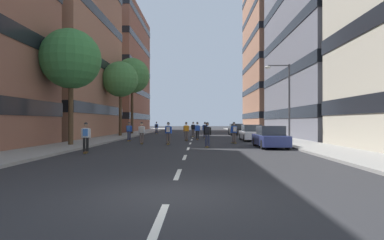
# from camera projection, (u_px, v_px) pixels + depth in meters

# --- Properties ---
(ground_plane) EXTENTS (169.38, 169.38, 0.00)m
(ground_plane) POSITION_uv_depth(u_px,v_px,m) (193.00, 137.00, 35.91)
(ground_plane) COLOR #28282B
(sidewalk_left) EXTENTS (3.55, 77.63, 0.14)m
(sidewalk_left) POSITION_uv_depth(u_px,v_px,m) (126.00, 135.00, 39.63)
(sidewalk_left) COLOR gray
(sidewalk_left) RESTS_ON ground_plane
(sidewalk_right) EXTENTS (3.55, 77.63, 0.14)m
(sidewalk_right) POSITION_uv_depth(u_px,v_px,m) (262.00, 135.00, 39.24)
(sidewalk_right) COLOR gray
(sidewalk_right) RESTS_ON ground_plane
(lane_markings) EXTENTS (0.16, 67.20, 0.01)m
(lane_markings) POSITION_uv_depth(u_px,v_px,m) (193.00, 136.00, 38.18)
(lane_markings) COLOR silver
(lane_markings) RESTS_ON ground_plane
(building_left_mid) EXTENTS (12.18, 17.37, 21.23)m
(building_left_mid) POSITION_uv_depth(u_px,v_px,m) (52.00, 46.00, 36.23)
(building_left_mid) COLOR #9E6B51
(building_left_mid) RESTS_ON ground_plane
(building_left_far) EXTENTS (12.18, 20.81, 23.13)m
(building_left_far) POSITION_uv_depth(u_px,v_px,m) (110.00, 71.00, 59.92)
(building_left_far) COLOR brown
(building_left_far) RESTS_ON ground_plane
(building_right_far) EXTENTS (12.18, 19.26, 33.96)m
(building_right_far) POSITION_uv_depth(u_px,v_px,m) (281.00, 42.00, 59.19)
(building_right_far) COLOR #9E6B51
(building_right_far) RESTS_ON ground_plane
(parked_car_near) EXTENTS (1.82, 4.40, 1.52)m
(parked_car_near) POSITION_uv_depth(u_px,v_px,m) (236.00, 130.00, 41.18)
(parked_car_near) COLOR black
(parked_car_near) RESTS_ON ground_plane
(parked_car_mid) EXTENTS (1.82, 4.40, 1.52)m
(parked_car_mid) POSITION_uv_depth(u_px,v_px,m) (251.00, 133.00, 29.47)
(parked_car_mid) COLOR silver
(parked_car_mid) RESTS_ON ground_plane
(parked_car_far) EXTENTS (1.82, 4.40, 1.52)m
(parked_car_far) POSITION_uv_depth(u_px,v_px,m) (270.00, 138.00, 21.59)
(parked_car_far) COLOR navy
(parked_car_far) RESTS_ON ground_plane
(street_tree_near) EXTENTS (4.23, 4.23, 8.84)m
(street_tree_near) POSITION_uv_depth(u_px,v_px,m) (120.00, 80.00, 36.89)
(street_tree_near) COLOR #4C3823
(street_tree_near) RESTS_ON sidewalk_left
(street_tree_mid) EXTENTS (4.36, 4.36, 8.46)m
(street_tree_mid) POSITION_uv_depth(u_px,v_px,m) (71.00, 59.00, 22.64)
(street_tree_mid) COLOR #4C3823
(street_tree_mid) RESTS_ON sidewalk_left
(street_tree_far) EXTENTS (4.89, 4.89, 10.58)m
(street_tree_far) POSITION_uv_depth(u_px,v_px,m) (132.00, 76.00, 43.38)
(street_tree_far) COLOR #4C3823
(street_tree_far) RESTS_ON sidewalk_left
(streetlamp_right) EXTENTS (2.13, 0.30, 6.50)m
(streetlamp_right) POSITION_uv_depth(u_px,v_px,m) (285.00, 94.00, 25.97)
(streetlamp_right) COLOR #3F3F44
(streetlamp_right) RESTS_ON sidewalk_right
(skater_0) EXTENTS (0.56, 0.92, 1.78)m
(skater_0) POSITION_uv_depth(u_px,v_px,m) (157.00, 127.00, 45.93)
(skater_0) COLOR brown
(skater_0) RESTS_ON ground_plane
(skater_1) EXTENTS (0.54, 0.91, 1.78)m
(skater_1) POSITION_uv_depth(u_px,v_px,m) (205.00, 129.00, 33.36)
(skater_1) COLOR brown
(skater_1) RESTS_ON ground_plane
(skater_2) EXTENTS (0.56, 0.92, 1.78)m
(skater_2) POSITION_uv_depth(u_px,v_px,m) (186.00, 130.00, 29.58)
(skater_2) COLOR brown
(skater_2) RESTS_ON ground_plane
(skater_3) EXTENTS (0.56, 0.92, 1.78)m
(skater_3) POSITION_uv_depth(u_px,v_px,m) (142.00, 131.00, 25.07)
(skater_3) COLOR brown
(skater_3) RESTS_ON ground_plane
(skater_4) EXTENTS (0.54, 0.91, 1.78)m
(skater_4) POSITION_uv_depth(u_px,v_px,m) (168.00, 131.00, 27.17)
(skater_4) COLOR brown
(skater_4) RESTS_ON ground_plane
(skater_5) EXTENTS (0.53, 0.90, 1.78)m
(skater_5) POSITION_uv_depth(u_px,v_px,m) (168.00, 132.00, 24.44)
(skater_5) COLOR brown
(skater_5) RESTS_ON ground_plane
(skater_6) EXTENTS (0.57, 0.92, 1.78)m
(skater_6) POSITION_uv_depth(u_px,v_px,m) (234.00, 131.00, 25.61)
(skater_6) COLOR brown
(skater_6) RESTS_ON ground_plane
(skater_7) EXTENTS (0.55, 0.92, 1.78)m
(skater_7) POSITION_uv_depth(u_px,v_px,m) (207.00, 133.00, 21.71)
(skater_7) COLOR brown
(skater_7) RESTS_ON ground_plane
(skater_8) EXTENTS (0.57, 0.92, 1.78)m
(skater_8) POSITION_uv_depth(u_px,v_px,m) (193.00, 128.00, 36.57)
(skater_8) COLOR brown
(skater_8) RESTS_ON ground_plane
(skater_9) EXTENTS (0.53, 0.90, 1.78)m
(skater_9) POSITION_uv_depth(u_px,v_px,m) (129.00, 130.00, 28.74)
(skater_9) COLOR brown
(skater_9) RESTS_ON ground_plane
(skater_10) EXTENTS (0.57, 0.92, 1.78)m
(skater_10) POSITION_uv_depth(u_px,v_px,m) (86.00, 136.00, 17.76)
(skater_10) COLOR brown
(skater_10) RESTS_ON ground_plane
(skater_11) EXTENTS (0.53, 0.90, 1.78)m
(skater_11) POSITION_uv_depth(u_px,v_px,m) (197.00, 130.00, 30.96)
(skater_11) COLOR brown
(skater_11) RESTS_ON ground_plane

